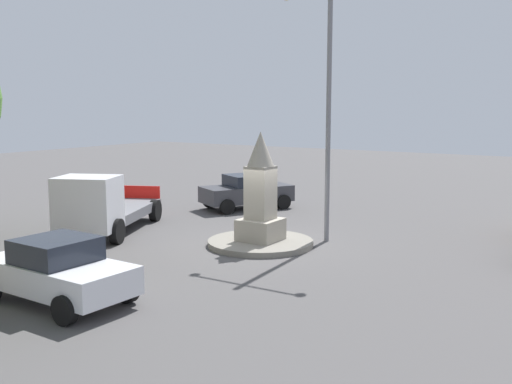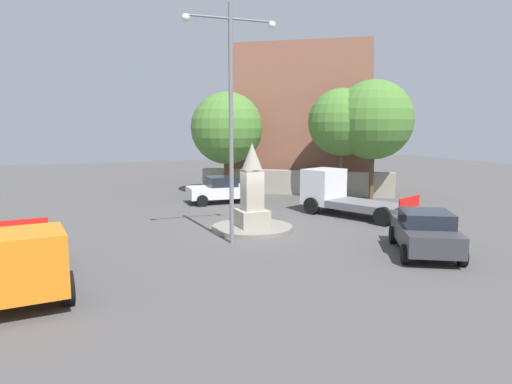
# 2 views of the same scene
# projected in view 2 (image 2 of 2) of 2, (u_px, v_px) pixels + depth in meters

# --- Properties ---
(ground_plane) EXTENTS (80.00, 80.00, 0.00)m
(ground_plane) POSITION_uv_depth(u_px,v_px,m) (252.00, 230.00, 19.82)
(ground_plane) COLOR #4F4C4C
(traffic_island) EXTENTS (3.41, 3.41, 0.19)m
(traffic_island) POSITION_uv_depth(u_px,v_px,m) (252.00, 228.00, 19.81)
(traffic_island) COLOR gray
(traffic_island) RESTS_ON ground
(monument) EXTENTS (1.23, 1.23, 3.50)m
(monument) POSITION_uv_depth(u_px,v_px,m) (252.00, 191.00, 19.58)
(monument) COLOR #9E9687
(monument) RESTS_ON traffic_island
(streetlamp) EXTENTS (3.48, 0.28, 8.68)m
(streetlamp) POSITION_uv_depth(u_px,v_px,m) (231.00, 104.00, 16.93)
(streetlamp) COLOR slate
(streetlamp) RESTS_ON ground
(car_dark_grey_waiting) EXTENTS (3.43, 4.22, 1.50)m
(car_dark_grey_waiting) POSITION_uv_depth(u_px,v_px,m) (425.00, 232.00, 16.10)
(car_dark_grey_waiting) COLOR #38383D
(car_dark_grey_waiting) RESTS_ON ground
(car_white_approaching) EXTENTS (3.87, 2.06, 1.51)m
(car_white_approaching) POSITION_uv_depth(u_px,v_px,m) (222.00, 190.00, 26.74)
(car_white_approaching) COLOR silver
(car_white_approaching) RESTS_ON ground
(truck_white_far_side) EXTENTS (3.96, 5.79, 2.20)m
(truck_white_far_side) POSITION_uv_depth(u_px,v_px,m) (340.00, 194.00, 23.24)
(truck_white_far_side) COLOR silver
(truck_white_far_side) RESTS_ON ground
(truck_orange_passing) EXTENTS (2.83, 5.93, 1.92)m
(truck_orange_passing) POSITION_uv_depth(u_px,v_px,m) (19.00, 261.00, 12.16)
(truck_orange_passing) COLOR orange
(truck_orange_passing) RESTS_ON ground
(stone_boundary_wall) EXTENTS (10.45, 7.85, 1.53)m
(stone_boundary_wall) POSITION_uv_depth(u_px,v_px,m) (295.00, 182.00, 30.12)
(stone_boundary_wall) COLOR #9E9687
(stone_boundary_wall) RESTS_ON ground
(corner_building) EXTENTS (11.46, 10.94, 9.90)m
(corner_building) POSITION_uv_depth(u_px,v_px,m) (307.00, 118.00, 34.25)
(corner_building) COLOR #935B47
(corner_building) RESTS_ON ground
(tree_near_wall) EXTENTS (4.02, 4.02, 6.60)m
(tree_near_wall) POSITION_uv_depth(u_px,v_px,m) (342.00, 122.00, 27.90)
(tree_near_wall) COLOR brown
(tree_near_wall) RESTS_ON ground
(tree_mid_cluster) EXTENTS (4.57, 4.57, 6.51)m
(tree_mid_cluster) POSITION_uv_depth(u_px,v_px,m) (227.00, 128.00, 29.71)
(tree_mid_cluster) COLOR brown
(tree_mid_cluster) RESTS_ON ground
(tree_far_corner) EXTENTS (4.66, 4.66, 7.06)m
(tree_far_corner) POSITION_uv_depth(u_px,v_px,m) (373.00, 120.00, 27.43)
(tree_far_corner) COLOR brown
(tree_far_corner) RESTS_ON ground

